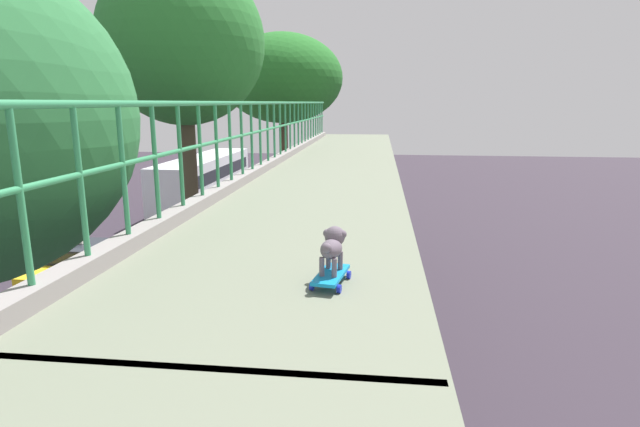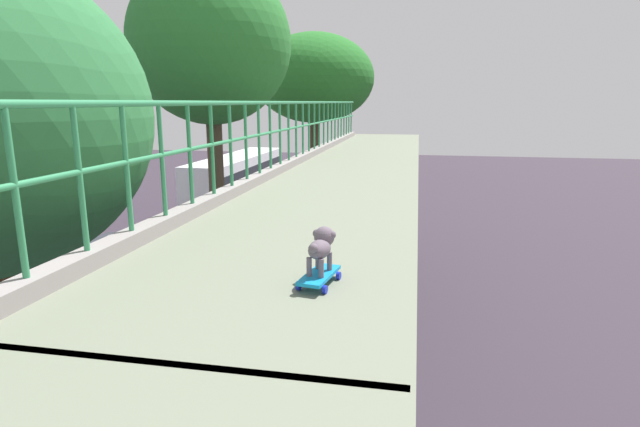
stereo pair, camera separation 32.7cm
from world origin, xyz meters
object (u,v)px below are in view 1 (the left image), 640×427
toy_skateboard (331,276)px  car_red_taxi_fifth (135,302)px  city_bus (205,178)px  small_dog (333,245)px  car_white_seventh (208,242)px  car_yellow_cab_sixth (77,266)px

toy_skateboard → car_red_taxi_fifth: bearing=124.4°
city_bus → toy_skateboard: 28.73m
toy_skateboard → small_dog: size_ratio=1.35×
toy_skateboard → car_white_seventh: bearing=112.5°
car_red_taxi_fifth → car_white_seventh: car_red_taxi_fifth is taller
city_bus → small_dog: small_dog is taller
car_white_seventh → car_yellow_cab_sixth: bearing=-138.2°
toy_skateboard → small_dog: small_dog is taller
car_red_taxi_fifth → car_yellow_cab_sixth: size_ratio=0.99×
car_yellow_cab_sixth → car_white_seventh: (3.68, 3.29, 0.06)m
car_yellow_cab_sixth → toy_skateboard: (10.25, -12.61, 4.50)m
car_white_seventh → small_dog: bearing=-67.5°
city_bus → small_dog: bearing=-68.6°
car_red_taxi_fifth → toy_skateboard: (6.58, -9.59, 4.45)m
city_bus → small_dog: (10.38, -26.52, 3.63)m
car_yellow_cab_sixth → car_white_seventh: car_yellow_cab_sixth is taller
car_white_seventh → city_bus: size_ratio=0.35×
car_yellow_cab_sixth → toy_skateboard: size_ratio=8.60×
car_white_seventh → toy_skateboard: (6.57, -15.90, 4.45)m
car_white_seventh → toy_skateboard: toy_skateboard is taller
car_white_seventh → small_dog: small_dog is taller
car_yellow_cab_sixth → city_bus: (-0.13, 13.96, 1.08)m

